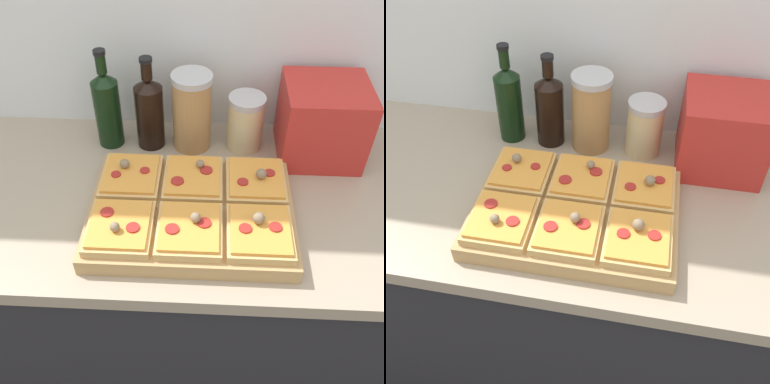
# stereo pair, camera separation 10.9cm
# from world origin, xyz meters

# --- Properties ---
(wall_back) EXTENTS (6.00, 0.06, 2.50)m
(wall_back) POSITION_xyz_m (0.00, 0.67, 1.25)
(wall_back) COLOR silver
(wall_back) RESTS_ON ground_plane
(kitchen_counter) EXTENTS (2.63, 0.67, 0.90)m
(kitchen_counter) POSITION_xyz_m (0.00, 0.32, 0.45)
(kitchen_counter) COLOR #232328
(kitchen_counter) RESTS_ON ground_plane
(cutting_board) EXTENTS (0.49, 0.37, 0.04)m
(cutting_board) POSITION_xyz_m (0.04, 0.23, 0.92)
(cutting_board) COLOR tan
(cutting_board) RESTS_ON kitchen_counter
(pizza_slice_back_left) EXTENTS (0.15, 0.16, 0.05)m
(pizza_slice_back_left) POSITION_xyz_m (-0.12, 0.32, 0.95)
(pizza_slice_back_left) COLOR tan
(pizza_slice_back_left) RESTS_ON cutting_board
(pizza_slice_back_center) EXTENTS (0.15, 0.16, 0.05)m
(pizza_slice_back_center) POSITION_xyz_m (0.04, 0.32, 0.95)
(pizza_slice_back_center) COLOR tan
(pizza_slice_back_center) RESTS_ON cutting_board
(pizza_slice_back_right) EXTENTS (0.15, 0.16, 0.05)m
(pizza_slice_back_right) POSITION_xyz_m (0.20, 0.31, 0.96)
(pizza_slice_back_right) COLOR tan
(pizza_slice_back_right) RESTS_ON cutting_board
(pizza_slice_front_left) EXTENTS (0.15, 0.16, 0.05)m
(pizza_slice_front_left) POSITION_xyz_m (-0.12, 0.14, 0.95)
(pizza_slice_front_left) COLOR tan
(pizza_slice_front_left) RESTS_ON cutting_board
(pizza_slice_front_center) EXTENTS (0.15, 0.16, 0.05)m
(pizza_slice_front_center) POSITION_xyz_m (0.04, 0.14, 0.95)
(pizza_slice_front_center) COLOR tan
(pizza_slice_front_center) RESTS_ON cutting_board
(pizza_slice_front_right) EXTENTS (0.15, 0.16, 0.06)m
(pizza_slice_front_right) POSITION_xyz_m (0.20, 0.14, 0.96)
(pizza_slice_front_right) COLOR tan
(pizza_slice_front_right) RESTS_ON cutting_board
(olive_oil_bottle) EXTENTS (0.07, 0.07, 0.29)m
(olive_oil_bottle) POSITION_xyz_m (-0.22, 0.53, 1.02)
(olive_oil_bottle) COLOR black
(olive_oil_bottle) RESTS_ON kitchen_counter
(wine_bottle) EXTENTS (0.08, 0.08, 0.27)m
(wine_bottle) POSITION_xyz_m (-0.10, 0.53, 1.01)
(wine_bottle) COLOR black
(wine_bottle) RESTS_ON kitchen_counter
(grain_jar_tall) EXTENTS (0.11, 0.11, 0.23)m
(grain_jar_tall) POSITION_xyz_m (0.02, 0.53, 1.01)
(grain_jar_tall) COLOR #AD7F4C
(grain_jar_tall) RESTS_ON kitchen_counter
(grain_jar_short) EXTENTS (0.10, 0.10, 0.17)m
(grain_jar_short) POSITION_xyz_m (0.18, 0.53, 0.98)
(grain_jar_short) COLOR beige
(grain_jar_short) RESTS_ON kitchen_counter
(toaster_oven) EXTENTS (0.25, 0.21, 0.21)m
(toaster_oven) POSITION_xyz_m (0.38, 0.51, 1.01)
(toaster_oven) COLOR red
(toaster_oven) RESTS_ON kitchen_counter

